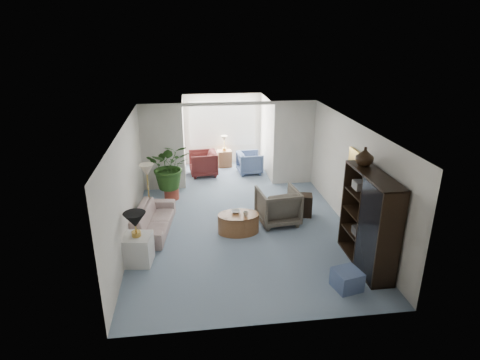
{
  "coord_description": "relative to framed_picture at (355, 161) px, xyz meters",
  "views": [
    {
      "loc": [
        -1.11,
        -8.03,
        4.42
      ],
      "look_at": [
        0.0,
        0.6,
        1.1
      ],
      "focal_mm": 29.95,
      "sensor_mm": 36.0,
      "label": 1
    }
  ],
  "objects": [
    {
      "name": "floor_lamp",
      "position": [
        -4.63,
        1.27,
        -0.45
      ],
      "size": [
        0.36,
        0.36,
        0.28
      ],
      "primitive_type": "cone",
      "color": "beige",
      "rests_on": "ground"
    },
    {
      "name": "shelf_clutter",
      "position": [
        -0.28,
        -1.48,
        -0.61
      ],
      "size": [
        0.3,
        1.09,
        1.06
      ],
      "color": "#5F5B59",
      "rests_on": "entertainment_cabinet"
    },
    {
      "name": "entertainment_cabinet",
      "position": [
        -0.23,
        -1.41,
        -0.75
      ],
      "size": [
        0.46,
        1.72,
        1.91
      ],
      "primitive_type": "cube",
      "color": "black",
      "rests_on": "ground"
    },
    {
      "name": "sunroom_table",
      "position": [
        -2.44,
        4.92,
        -1.42
      ],
      "size": [
        0.48,
        0.39,
        0.56
      ],
      "primitive_type": "cube",
      "rotation": [
        0.0,
        0.0,
        0.08
      ],
      "color": "#915835",
      "rests_on": "ground"
    },
    {
      "name": "sunroom_floor",
      "position": [
        -2.46,
        4.2,
        -1.7
      ],
      "size": [
        2.6,
        2.6,
        0.0
      ],
      "primitive_type": "plane",
      "color": "#798FA0",
      "rests_on": "ground"
    },
    {
      "name": "table_lamp",
      "position": [
        -4.7,
        -0.8,
        -0.75
      ],
      "size": [
        0.44,
        0.44,
        0.3
      ],
      "primitive_type": "cone",
      "color": "black",
      "rests_on": "end_table"
    },
    {
      "name": "floor",
      "position": [
        -2.46,
        0.1,
        -1.7
      ],
      "size": [
        6.0,
        6.0,
        0.0
      ],
      "primitive_type": "plane",
      "color": "#798FA0",
      "rests_on": "ground"
    },
    {
      "name": "sunroom_chair_blue",
      "position": [
        -1.69,
        4.17,
        -1.35
      ],
      "size": [
        0.83,
        0.81,
        0.7
      ],
      "primitive_type": "imported",
      "rotation": [
        0.0,
        0.0,
        1.65
      ],
      "color": "slate",
      "rests_on": "ground"
    },
    {
      "name": "back_pier_left",
      "position": [
        -4.36,
        3.1,
        -0.45
      ],
      "size": [
        1.2,
        0.12,
        2.5
      ],
      "primitive_type": "cube",
      "color": "silver",
      "rests_on": "ground"
    },
    {
      "name": "coffee_bowl",
      "position": [
        -2.61,
        0.32,
        -1.22
      ],
      "size": [
        0.21,
        0.21,
        0.05
      ],
      "primitive_type": "imported",
      "rotation": [
        0.0,
        0.0,
        0.0
      ],
      "color": "silver",
      "rests_on": "coffee_table"
    },
    {
      "name": "wingback_chair",
      "position": [
        -1.56,
        0.6,
        -1.27
      ],
      "size": [
        1.02,
        1.05,
        0.86
      ],
      "primitive_type": "imported",
      "rotation": [
        0.0,
        0.0,
        3.25
      ],
      "color": "#645C4F",
      "rests_on": "ground"
    },
    {
      "name": "sofa",
      "position": [
        -4.5,
        0.55,
        -1.42
      ],
      "size": [
        0.98,
        1.98,
        0.56
      ],
      "primitive_type": "imported",
      "rotation": [
        0.0,
        0.0,
        1.44
      ],
      "color": "#B5AB99",
      "rests_on": "ground"
    },
    {
      "name": "cabinet_urn",
      "position": [
        -0.23,
        -0.91,
        0.39
      ],
      "size": [
        0.35,
        0.35,
        0.37
      ],
      "primitive_type": "imported",
      "color": "black",
      "rests_on": "entertainment_cabinet"
    },
    {
      "name": "window_pane",
      "position": [
        -2.46,
        5.28,
        -0.3
      ],
      "size": [
        2.2,
        0.02,
        1.5
      ],
      "primitive_type": "cube",
      "color": "white"
    },
    {
      "name": "back_pier_right",
      "position": [
        -0.56,
        3.1,
        -0.45
      ],
      "size": [
        1.2,
        0.12,
        2.5
      ],
      "primitive_type": "cube",
      "color": "silver",
      "rests_on": "ground"
    },
    {
      "name": "house_plant",
      "position": [
        -4.14,
        2.36,
        -0.74
      ],
      "size": [
        1.15,
        1.0,
        1.28
      ],
      "primitive_type": "imported",
      "color": "#274E1A",
      "rests_on": "plant_pot"
    },
    {
      "name": "coffee_cup",
      "position": [
        -2.41,
        0.12,
        -1.2
      ],
      "size": [
        0.11,
        0.11,
        0.1
      ],
      "primitive_type": "imported",
      "rotation": [
        0.0,
        0.0,
        0.0
      ],
      "color": "#B5AF9F",
      "rests_on": "coffee_table"
    },
    {
      "name": "sunroom_chair_maroon",
      "position": [
        -3.19,
        4.17,
        -1.31
      ],
      "size": [
        0.92,
        0.89,
        0.77
      ],
      "primitive_type": "imported",
      "rotation": [
        0.0,
        0.0,
        -1.49
      ],
      "color": "#571E20",
      "rests_on": "ground"
    },
    {
      "name": "framed_picture",
      "position": [
        0.0,
        0.0,
        0.0
      ],
      "size": [
        0.04,
        0.5,
        0.4
      ],
      "primitive_type": "cube",
      "color": "#C1B29B"
    },
    {
      "name": "end_table",
      "position": [
        -4.7,
        -0.8,
        -1.4
      ],
      "size": [
        0.61,
        0.61,
        0.6
      ],
      "primitive_type": "cube",
      "rotation": [
        0.0,
        0.0,
        -0.13
      ],
      "color": "silver",
      "rests_on": "ground"
    },
    {
      "name": "ottoman",
      "position": [
        -0.88,
        -2.15,
        -1.52
      ],
      "size": [
        0.54,
        0.54,
        0.36
      ],
      "primitive_type": "cube",
      "rotation": [
        0.0,
        0.0,
        0.23
      ],
      "color": "slate",
      "rests_on": "ground"
    },
    {
      "name": "back_header",
      "position": [
        -2.46,
        3.1,
        0.75
      ],
      "size": [
        2.6,
        0.12,
        0.1
      ],
      "primitive_type": "cube",
      "color": "silver",
      "rests_on": "back_pier_left"
    },
    {
      "name": "coffee_table",
      "position": [
        -2.56,
        0.22,
        -1.47
      ],
      "size": [
        0.95,
        0.95,
        0.45
      ],
      "primitive_type": "cylinder",
      "rotation": [
        0.0,
        0.0,
        0.0
      ],
      "color": "#915835",
      "rests_on": "ground"
    },
    {
      "name": "window_blinds",
      "position": [
        -2.46,
        5.25,
        -0.3
      ],
      "size": [
        2.2,
        0.02,
        1.5
      ],
      "primitive_type": "cube",
      "color": "white"
    },
    {
      "name": "side_table_dark",
      "position": [
        -0.86,
        0.9,
        -1.42
      ],
      "size": [
        0.53,
        0.46,
        0.55
      ],
      "primitive_type": "cube",
      "rotation": [
        0.0,
        0.0,
        -0.24
      ],
      "color": "black",
      "rests_on": "ground"
    },
    {
      "name": "plant_pot",
      "position": [
        -4.14,
        2.36,
        -1.54
      ],
      "size": [
        0.4,
        0.4,
        0.32
      ],
      "primitive_type": "cylinder",
      "color": "#A1402E",
      "rests_on": "ground"
    }
  ]
}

